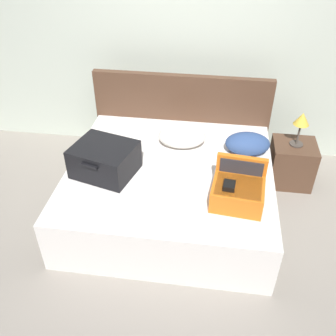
{
  "coord_description": "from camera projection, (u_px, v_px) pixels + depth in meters",
  "views": [
    {
      "loc": [
        0.37,
        -2.38,
        2.61
      ],
      "look_at": [
        0.0,
        0.27,
        0.61
      ],
      "focal_mm": 40.68,
      "sensor_mm": 36.0,
      "label": 1
    }
  ],
  "objects": [
    {
      "name": "pillow_center_head",
      "position": [
        248.0,
        144.0,
        3.65
      ],
      "size": [
        0.45,
        0.34,
        0.2
      ],
      "primitive_type": "ellipsoid",
      "rotation": [
        0.0,
        0.0,
        0.09
      ],
      "color": "navy",
      "rests_on": "bed"
    },
    {
      "name": "table_lamp",
      "position": [
        302.0,
        121.0,
        3.73
      ],
      "size": [
        0.15,
        0.15,
        0.36
      ],
      "color": "#3F3833",
      "rests_on": "nightstand"
    },
    {
      "name": "bed",
      "position": [
        170.0,
        190.0,
        3.65
      ],
      "size": [
        1.87,
        1.76,
        0.51
      ],
      "primitive_type": "cube",
      "color": "silver",
      "rests_on": "ground"
    },
    {
      "name": "back_wall",
      "position": [
        186.0,
        39.0,
        4.02
      ],
      "size": [
        8.0,
        0.1,
        2.6
      ],
      "primitive_type": "cube",
      "color": "#B7C1B2",
      "rests_on": "ground"
    },
    {
      "name": "headboard",
      "position": [
        181.0,
        119.0,
        4.23
      ],
      "size": [
        1.91,
        0.08,
        1.03
      ],
      "primitive_type": "cube",
      "color": "#4C3323",
      "rests_on": "ground"
    },
    {
      "name": "ground_plane",
      "position": [
        164.0,
        239.0,
        3.49
      ],
      "size": [
        12.0,
        12.0,
        0.0
      ],
      "primitive_type": "plane",
      "color": "gray"
    },
    {
      "name": "pillow_near_headboard",
      "position": [
        182.0,
        136.0,
        3.75
      ],
      "size": [
        0.49,
        0.35,
        0.21
      ],
      "primitive_type": "ellipsoid",
      "rotation": [
        0.0,
        0.0,
        0.09
      ],
      "color": "white",
      "rests_on": "bed"
    },
    {
      "name": "nightstand",
      "position": [
        292.0,
        163.0,
        4.03
      ],
      "size": [
        0.44,
        0.4,
        0.47
      ],
      "primitive_type": "cube",
      "color": "#4C3323",
      "rests_on": "ground"
    },
    {
      "name": "hard_case_medium",
      "position": [
        238.0,
        191.0,
        3.07
      ],
      "size": [
        0.45,
        0.42,
        0.34
      ],
      "rotation": [
        0.0,
        0.0,
        -0.1
      ],
      "color": "#D16619",
      "rests_on": "bed"
    },
    {
      "name": "hard_case_large",
      "position": [
        105.0,
        159.0,
        3.37
      ],
      "size": [
        0.62,
        0.56,
        0.28
      ],
      "rotation": [
        0.0,
        0.0,
        -0.27
      ],
      "color": "black",
      "rests_on": "bed"
    }
  ]
}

